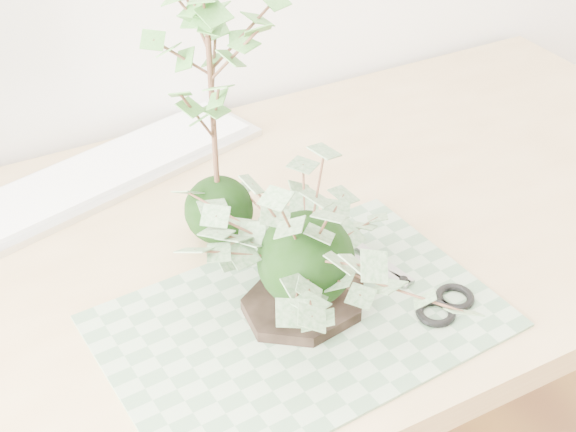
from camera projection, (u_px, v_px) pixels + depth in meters
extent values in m
cube|color=tan|center=(235.00, 260.00, 1.07)|extent=(1.60, 0.70, 0.04)
cube|color=tan|center=(487.00, 216.00, 1.78)|extent=(0.06, 0.06, 0.70)
cube|color=#547557|center=(301.00, 321.00, 0.94)|extent=(0.47, 0.33, 0.00)
cylinder|color=black|center=(305.00, 301.00, 0.96)|extent=(0.19, 0.19, 0.01)
sphere|color=black|center=(306.00, 259.00, 0.92)|extent=(0.11, 0.11, 0.11)
sphere|color=black|center=(219.00, 210.00, 1.05)|extent=(0.09, 0.09, 0.09)
cylinder|color=#4C3020|center=(213.00, 122.00, 0.97)|extent=(0.01, 0.01, 0.22)
cube|color=silver|center=(116.00, 170.00, 1.20)|extent=(0.49, 0.26, 0.01)
cube|color=white|center=(115.00, 165.00, 1.19)|extent=(0.45, 0.22, 0.01)
cube|color=gray|center=(378.00, 261.00, 1.02)|extent=(0.06, 0.11, 0.00)
cube|color=gray|center=(389.00, 257.00, 1.03)|extent=(0.03, 0.12, 0.00)
torus|color=black|center=(423.00, 315.00, 0.94)|extent=(0.06, 0.06, 0.01)
torus|color=black|center=(449.00, 305.00, 0.95)|extent=(0.06, 0.06, 0.01)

